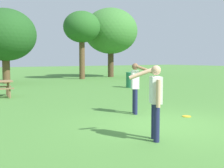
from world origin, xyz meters
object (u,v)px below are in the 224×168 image
frisbee (187,116)px  tree_tall_left (5,35)px  trash_can_beside_table (131,80)px  person_thrower (155,97)px  tree_far_right (111,31)px  person_catcher (135,84)px  tree_broad_center (82,28)px

frisbee → tree_tall_left: size_ratio=0.05×
trash_can_beside_table → tree_tall_left: bearing=125.8°
tree_tall_left → frisbee: bearing=-85.8°
frisbee → tree_tall_left: bearing=94.2°
tree_tall_left → person_thrower: bearing=-94.8°
tree_far_right → trash_can_beside_table: bearing=-117.7°
person_catcher → tree_broad_center: (6.63, 15.75, 3.51)m
frisbee → person_catcher: bearing=127.8°
trash_can_beside_table → tree_far_right: bearing=62.3°
trash_can_beside_table → tree_broad_center: (1.32, 8.66, 3.99)m
frisbee → tree_far_right: bearing=62.5°
person_thrower → trash_can_beside_table: 12.03m
person_catcher → trash_can_beside_table: (5.31, 7.09, -0.48)m
person_catcher → tree_far_right: bearing=58.2°
tree_tall_left → trash_can_beside_table: bearing=-54.2°
person_catcher → frisbee: person_catcher is taller
trash_can_beside_table → tree_tall_left: size_ratio=0.18×
trash_can_beside_table → tree_far_right: 11.77m
person_thrower → tree_far_right: tree_far_right is taller
person_catcher → tree_far_right: size_ratio=0.24×
tree_far_right → frisbee: bearing=-117.5°
tree_broad_center → person_catcher: bearing=-112.8°
person_thrower → tree_far_right: 23.31m
person_thrower → tree_far_right: (12.10, 19.62, 3.50)m
frisbee → tree_far_right: (9.46, 18.18, 4.45)m
tree_broad_center → person_thrower: bearing=-114.1°
trash_can_beside_table → tree_broad_center: 9.63m
tree_tall_left → tree_broad_center: 6.96m
frisbee → trash_can_beside_table: bearing=62.7°
frisbee → tree_broad_center: tree_broad_center is taller
tree_broad_center → tree_far_right: (3.82, 1.15, -0.02)m
trash_can_beside_table → tree_far_right: tree_far_right is taller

